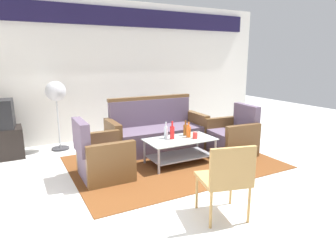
# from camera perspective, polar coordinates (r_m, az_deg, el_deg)

# --- Properties ---
(ground_plane) EXTENTS (14.00, 14.00, 0.00)m
(ground_plane) POSITION_cam_1_polar(r_m,az_deg,el_deg) (4.17, 9.12, -10.81)
(ground_plane) COLOR white
(wall_back) EXTENTS (6.52, 0.19, 2.80)m
(wall_back) POSITION_cam_1_polar(r_m,az_deg,el_deg) (6.50, -7.19, 11.28)
(wall_back) COLOR silver
(wall_back) RESTS_ON ground
(rug) EXTENTS (3.18, 2.27, 0.01)m
(rug) POSITION_cam_1_polar(r_m,az_deg,el_deg) (4.86, 0.95, -6.99)
(rug) COLOR brown
(rug) RESTS_ON ground
(couch) EXTENTS (1.82, 0.78, 0.96)m
(couch) POSITION_cam_1_polar(r_m,az_deg,el_deg) (5.43, -2.20, -1.41)
(couch) COLOR #5B4C60
(couch) RESTS_ON rug
(armchair_left) EXTENTS (0.71, 0.77, 0.85)m
(armchair_left) POSITION_cam_1_polar(r_m,az_deg,el_deg) (4.29, -12.59, -6.11)
(armchair_left) COLOR #5B4C60
(armchair_left) RESTS_ON rug
(armchair_right) EXTENTS (0.75, 0.81, 0.85)m
(armchair_right) POSITION_cam_1_polar(r_m,az_deg,el_deg) (5.37, 12.42, -2.18)
(armchair_right) COLOR #5B4C60
(armchair_right) RESTS_ON rug
(coffee_table) EXTENTS (1.10, 0.60, 0.40)m
(coffee_table) POSITION_cam_1_polar(r_m,az_deg,el_deg) (4.74, 2.33, -4.13)
(coffee_table) COLOR silver
(coffee_table) RESTS_ON rug
(bottle_red) EXTENTS (0.07, 0.07, 0.29)m
(bottle_red) POSITION_cam_1_polar(r_m,az_deg,el_deg) (4.68, 0.82, -1.21)
(bottle_red) COLOR red
(bottle_red) RESTS_ON coffee_table
(bottle_clear) EXTENTS (0.06, 0.06, 0.27)m
(bottle_clear) POSITION_cam_1_polar(r_m,az_deg,el_deg) (4.72, -0.40, -1.17)
(bottle_clear) COLOR silver
(bottle_clear) RESTS_ON coffee_table
(bottle_brown) EXTENTS (0.07, 0.07, 0.25)m
(bottle_brown) POSITION_cam_1_polar(r_m,az_deg,el_deg) (4.91, 3.39, -0.72)
(bottle_brown) COLOR brown
(bottle_brown) RESTS_ON coffee_table
(bottle_orange) EXTENTS (0.07, 0.07, 0.25)m
(bottle_orange) POSITION_cam_1_polar(r_m,az_deg,el_deg) (4.79, 4.00, -1.06)
(bottle_orange) COLOR #D85919
(bottle_orange) RESTS_ON coffee_table
(cup) EXTENTS (0.08, 0.08, 0.10)m
(cup) POSITION_cam_1_polar(r_m,az_deg,el_deg) (4.73, 5.26, -1.84)
(cup) COLOR red
(cup) RESTS_ON coffee_table
(pedestal_fan) EXTENTS (0.36, 0.36, 1.27)m
(pedestal_fan) POSITION_cam_1_polar(r_m,az_deg,el_deg) (5.69, -20.86, 5.58)
(pedestal_fan) COLOR #2D2D33
(pedestal_fan) RESTS_ON ground
(wicker_chair) EXTENTS (0.58, 0.58, 0.84)m
(wicker_chair) POSITION_cam_1_polar(r_m,az_deg,el_deg) (3.13, 11.25, -9.43)
(wicker_chair) COLOR #AD844C
(wicker_chair) RESTS_ON ground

